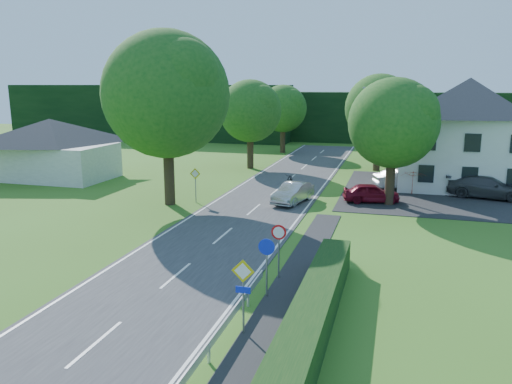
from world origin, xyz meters
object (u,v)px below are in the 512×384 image
(parked_car_silver_a, at_px, (404,179))
(parked_car_silver_b, at_px, (503,185))
(motorcycle, at_px, (290,179))
(parked_car_red, at_px, (371,193))
(moving_car, at_px, (293,193))
(streetlight, at_px, (387,137))
(parked_car_grey, at_px, (487,187))
(parasol, at_px, (413,182))

(parked_car_silver_a, relative_size, parked_car_silver_b, 1.05)
(motorcycle, height_order, parked_car_silver_b, parked_car_silver_b)
(parked_car_red, xyz_separation_m, parked_car_silver_b, (9.39, 5.72, -0.05))
(moving_car, bearing_deg, streetlight, 42.31)
(parked_car_red, height_order, parked_car_grey, parked_car_grey)
(parked_car_grey, xyz_separation_m, parasol, (-5.16, -0.17, 0.08))
(moving_car, xyz_separation_m, parked_car_silver_b, (14.60, 7.38, -0.09))
(parasol, bearing_deg, parked_car_red, -128.51)
(streetlight, height_order, parked_car_grey, streetlight)
(parked_car_silver_a, height_order, parasol, parasol)
(streetlight, relative_size, parked_car_silver_b, 1.82)
(parked_car_silver_b, xyz_separation_m, parasol, (-6.56, -2.17, 0.27))
(parked_car_silver_a, distance_m, parked_car_grey, 6.04)
(parasol, bearing_deg, parked_car_silver_a, 109.46)
(parked_car_silver_a, distance_m, parasol, 1.95)
(streetlight, bearing_deg, parked_car_grey, 15.54)
(motorcycle, xyz_separation_m, parked_car_grey, (14.73, -0.73, 0.34))
(moving_car, xyz_separation_m, parked_car_silver_a, (7.38, 7.05, 0.07))
(streetlight, xyz_separation_m, motorcycle, (-7.54, 2.73, -3.96))
(parked_car_silver_a, bearing_deg, parked_car_silver_b, -108.14)
(streetlight, distance_m, moving_car, 7.83)
(parked_car_silver_a, xyz_separation_m, parked_car_grey, (5.81, -1.67, 0.04))
(moving_car, height_order, parked_car_silver_a, parked_car_silver_a)
(moving_car, bearing_deg, parked_car_silver_a, 56.58)
(parked_car_silver_a, xyz_separation_m, parked_car_silver_b, (7.21, 0.33, -0.15))
(parked_car_silver_a, xyz_separation_m, parasol, (0.65, -1.84, 0.12))
(streetlight, height_order, moving_car, streetlight)
(motorcycle, xyz_separation_m, parked_car_red, (6.75, -4.45, 0.20))
(moving_car, bearing_deg, parked_car_silver_b, 39.73)
(moving_car, bearing_deg, motorcycle, 117.05)
(motorcycle, relative_size, parked_car_red, 0.45)
(moving_car, distance_m, parked_car_grey, 14.25)
(motorcycle, height_order, parasol, parasol)
(streetlight, distance_m, motorcycle, 8.94)
(parked_car_grey, relative_size, parked_car_silver_b, 1.26)
(motorcycle, bearing_deg, parasol, -5.02)
(streetlight, distance_m, parked_car_silver_b, 10.22)
(parked_car_red, bearing_deg, parked_car_grey, -77.73)
(motorcycle, height_order, parked_car_grey, parked_car_grey)
(moving_car, relative_size, parked_car_grey, 0.77)
(moving_car, bearing_deg, parked_car_red, 30.62)
(streetlight, distance_m, parked_car_grey, 8.30)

